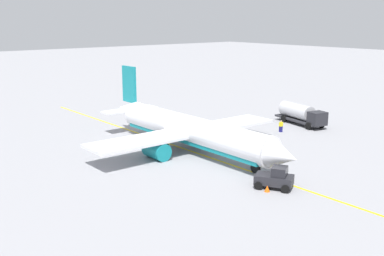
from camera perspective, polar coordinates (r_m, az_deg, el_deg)
name	(u,v)px	position (r m, az deg, el deg)	size (l,w,h in m)	color
ground_plane	(192,152)	(58.51, 0.00, -2.86)	(400.00, 400.00, 0.00)	#939399
airplane	(189,131)	(58.26, -0.33, -0.33)	(33.65, 26.51, 9.46)	white
fuel_tanker	(301,114)	(74.85, 13.05, 1.69)	(9.91, 4.48, 3.15)	#2D2D33
pushback_tug	(275,178)	(46.62, 10.03, -6.00)	(4.12, 3.67, 2.20)	#232328
refueling_worker	(281,126)	(69.56, 10.71, 0.19)	(0.37, 0.53, 1.71)	navy
safety_cone_nose	(267,189)	(45.78, 9.08, -7.25)	(0.55, 0.55, 0.61)	#F2590F
taxi_line_marking	(192,151)	(58.51, 0.00, -2.86)	(77.44, 0.30, 0.01)	yellow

